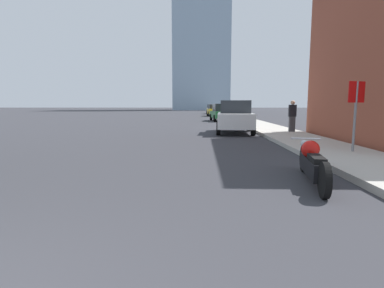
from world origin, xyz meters
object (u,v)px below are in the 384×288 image
Objects in this scene: motorcycle at (312,163)px; parked_car_yellow at (214,110)px; parked_car_white at (235,117)px; parked_car_green at (222,112)px; parked_car_silver at (211,109)px; pedestrian at (292,116)px; stop_sign at (356,104)px.

motorcycle is 35.76m from parked_car_yellow.
parked_car_white is 12.46m from parked_car_green.
parked_car_silver reaches higher than parked_car_yellow.
motorcycle is 10.07m from pedestrian.
parked_car_silver is (-0.18, 25.25, 0.00)m from parked_car_green.
parked_car_white is 37.72m from parked_car_silver.
parked_car_yellow is at bearing 94.84° from stop_sign.
parked_car_green is 25.26m from parked_car_silver.
parked_car_green is (0.09, 12.46, -0.05)m from parked_car_white.
parked_car_white reaches higher than parked_car_green.
motorcycle is at bearing -84.24° from parked_car_white.
parked_car_yellow reaches higher than motorcycle.
parked_car_yellow is (-0.21, 12.92, 0.01)m from parked_car_green.
stop_sign is (2.77, -32.71, 0.70)m from parked_car_yellow.
parked_car_yellow is at bearing 96.52° from pedestrian.
pedestrian is (2.47, 9.74, 0.57)m from motorcycle.
parked_car_white is 1.02× the size of parked_car_yellow.
parked_car_silver is at bearing 94.39° from pedestrian.
parked_car_green is 2.81× the size of pedestrian.
parked_car_white is 2.10× the size of stop_sign.
parked_car_silver is 2.10× the size of stop_sign.
motorcycle is 10.38m from parked_car_white.
parked_car_white reaches higher than parked_car_yellow.
stop_sign reaches higher than parked_car_yellow.
stop_sign is at bearing -89.07° from parked_car_yellow.
pedestrian is (2.85, -0.62, 0.09)m from parked_car_white.
motorcycle is 0.62× the size of parked_car_yellow.
stop_sign reaches higher than parked_car_green.
parked_car_green is at bearing -92.97° from parked_car_yellow.
parked_car_yellow is at bearing 93.94° from parked_car_white.
pedestrian is (2.95, -38.34, 0.14)m from parked_car_silver.
parked_car_white is (-0.38, 10.36, 0.48)m from motorcycle.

